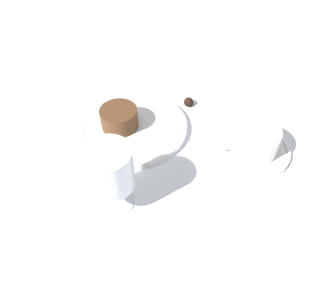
{
  "coord_description": "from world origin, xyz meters",
  "views": [
    {
      "loc": [
        0.04,
        0.45,
        0.47
      ],
      "look_at": [
        -0.05,
        0.04,
        0.04
      ],
      "focal_mm": 35.0,
      "sensor_mm": 36.0,
      "label": 1
    }
  ],
  "objects": [
    {
      "name": "ground_plane",
      "position": [
        0.0,
        0.0,
        0.0
      ],
      "size": [
        3.0,
        3.0,
        0.0
      ],
      "primitive_type": "plane",
      "color": "white"
    },
    {
      "name": "dinner_plate",
      "position": [
        0.0,
        -0.05,
        0.01
      ],
      "size": [
        0.22,
        0.22,
        0.01
      ],
      "color": "white",
      "rests_on": "ground_plane"
    },
    {
      "name": "saucer",
      "position": [
        -0.22,
        0.06,
        0.01
      ],
      "size": [
        0.15,
        0.15,
        0.01
      ],
      "color": "white",
      "rests_on": "ground_plane"
    },
    {
      "name": "coffee_cup",
      "position": [
        -0.21,
        0.06,
        0.04
      ],
      "size": [
        0.12,
        0.09,
        0.05
      ],
      "color": "white",
      "rests_on": "saucer"
    },
    {
      "name": "spoon",
      "position": [
        -0.17,
        0.06,
        0.01
      ],
      "size": [
        0.06,
        0.1,
        0.0
      ],
      "color": "silver",
      "rests_on": "saucer"
    },
    {
      "name": "wine_glass",
      "position": [
        0.06,
        0.12,
        0.08
      ],
      "size": [
        0.08,
        0.08,
        0.13
      ],
      "color": "silver",
      "rests_on": "ground_plane"
    },
    {
      "name": "fork",
      "position": [
        -0.15,
        -0.01,
        0.0
      ],
      "size": [
        0.02,
        0.18,
        0.01
      ],
      "color": "silver",
      "rests_on": "ground_plane"
    },
    {
      "name": "dessert_cake",
      "position": [
        0.03,
        -0.06,
        0.03
      ],
      "size": [
        0.08,
        0.08,
        0.04
      ],
      "color": "#4C2D19",
      "rests_on": "dinner_plate"
    },
    {
      "name": "chocolate_truffle",
      "position": [
        -0.13,
        -0.1,
        0.01
      ],
      "size": [
        0.02,
        0.02,
        0.02
      ],
      "color": "black",
      "rests_on": "ground_plane"
    }
  ]
}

